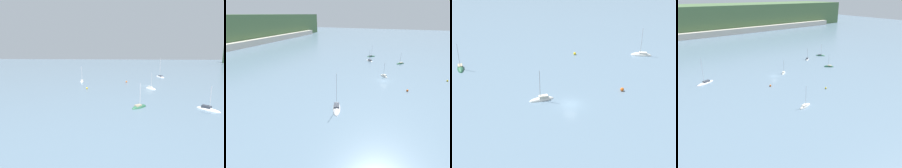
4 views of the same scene
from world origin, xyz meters
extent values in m
plane|color=slate|center=(0.00, 0.00, 0.00)|extent=(600.00, 600.00, 0.00)
ellipsoid|color=white|center=(33.45, 12.88, 0.00)|extent=(5.71, 5.72, 1.25)
cube|color=#333842|center=(33.09, 12.52, 0.74)|extent=(2.48, 2.48, 0.80)
cylinder|color=#B2B2B7|center=(33.67, 13.10, 3.53)|extent=(0.14, 0.14, 6.37)
ellipsoid|color=#2D6647|center=(33.14, -5.91, 0.00)|extent=(4.91, 5.15, 1.69)
cube|color=tan|center=(33.44, -6.24, 0.71)|extent=(2.17, 2.22, 0.48)
cylinder|color=silver|center=(32.96, -5.71, 3.77)|extent=(0.14, 0.14, 6.61)
ellipsoid|color=silver|center=(-30.69, 11.14, 0.00)|extent=(9.18, 5.40, 1.57)
cube|color=#333842|center=(-30.02, 11.38, 0.76)|extent=(3.60, 2.72, 0.66)
cylinder|color=silver|center=(-31.11, 10.98, 6.22)|extent=(0.14, 0.14, 11.58)
ellipsoid|color=white|center=(6.36, 0.67, 0.00)|extent=(4.96, 4.63, 1.39)
cube|color=beige|center=(6.04, 0.39, 0.71)|extent=(2.11, 2.03, 0.66)
cylinder|color=#B2B2B7|center=(6.56, 0.85, 3.64)|extent=(0.14, 0.14, 6.53)
ellipsoid|color=white|center=(-8.59, -33.72, 0.00)|extent=(6.07, 2.96, 1.81)
cube|color=silver|center=(-9.05, -33.83, 0.74)|extent=(2.32, 1.64, 0.49)
cylinder|color=silver|center=(-8.31, -33.66, 4.30)|extent=(0.14, 0.14, 7.61)
sphere|color=orange|center=(-8.55, -10.00, 0.41)|extent=(0.82, 0.82, 0.82)
sphere|color=yellow|center=(9.24, -26.82, 0.38)|extent=(0.75, 0.75, 0.75)
camera|label=1|loc=(81.61, -9.29, 15.67)|focal=28.00mm
camera|label=2|loc=(-76.16, -6.22, 28.13)|focal=28.00mm
camera|label=3|loc=(-20.34, 52.31, 32.94)|focal=50.00mm
camera|label=4|loc=(-55.67, -86.73, 38.21)|focal=35.00mm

